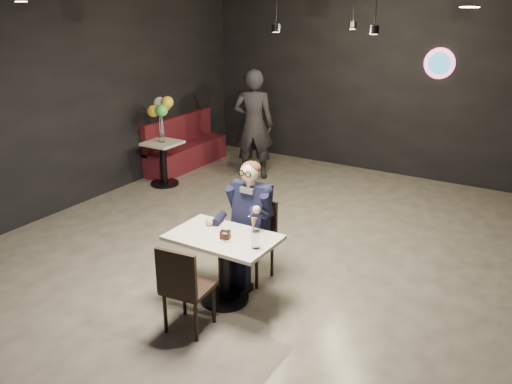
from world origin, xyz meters
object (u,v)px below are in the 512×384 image
Objects in this scene: main_table at (224,268)px; booth_bench at (186,142)px; passerby at (253,125)px; chair_far at (252,242)px; sundae_glass at (256,240)px; side_table at (164,165)px; chair_near at (189,286)px; seated_man at (251,220)px; balloon_vase at (162,138)px.

booth_bench reaches higher than main_table.
chair_far is at bearing 96.92° from passerby.
main_table is 6.25× the size of sundae_glass.
sundae_glass is at bearing -37.34° from side_table.
passerby is at bearing 107.37° from chair_near.
seated_man reaches higher than sundae_glass.
chair_near is 1.34× the size of side_table.
sundae_glass reaches higher than chair_far.
passerby is at bearing 117.26° from main_table.
seated_man reaches higher than booth_bench.
chair_far and chair_near have the same top height.
seated_man reaches higher than chair_far.
chair_near is 0.48× the size of passerby.
main_table is 1.60× the size of side_table.
sundae_glass reaches higher than balloon_vase.
chair_far is 0.48× the size of passerby.
sundae_glass reaches higher than chair_near.
sundae_glass is at bearing 97.53° from passerby.
chair_near is 4.31m from side_table.
chair_near is 1.17m from seated_man.
seated_man is (-0.00, 1.14, 0.26)m from chair_near.
chair_near is 0.48× the size of booth_bench.
side_table is (0.30, -1.00, -0.13)m from booth_bench.
passerby is at bearing 121.23° from seated_man.
booth_bench reaches higher than sundae_glass.
main_table is 3.93m from balloon_vase.
booth_bench is (-3.27, 2.98, -0.25)m from seated_man.
seated_man is at bearing -153.43° from chair_far.
seated_man is at bearing -42.31° from booth_bench.
booth_bench reaches higher than chair_far.
side_table is 4.79× the size of balloon_vase.
sundae_glass is 0.09× the size of booth_bench.
passerby is (-1.89, 4.25, 0.49)m from chair_near.
main_table is at bearing -90.00° from chair_far.
sundae_glass is (0.43, 0.52, 0.38)m from chair_near.
side_table is (-2.97, 2.53, -0.03)m from main_table.
booth_bench is at bearing 106.70° from balloon_vase.
passerby is (-1.89, 3.11, 0.23)m from seated_man.
chair_far is 3.57m from side_table.
balloon_vase is at bearing 142.66° from sundae_glass.
main_table is 0.58× the size of booth_bench.
chair_near is at bearing 89.63° from passerby.
chair_far reaches higher than side_table.
chair_far is 1.34× the size of side_table.
chair_near reaches higher than side_table.
chair_near is at bearing -51.52° from booth_bench.
chair_far is 1.14m from chair_near.
passerby reaches higher than balloon_vase.
balloon_vase is 1.57m from passerby.
chair_far is 6.42× the size of balloon_vase.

